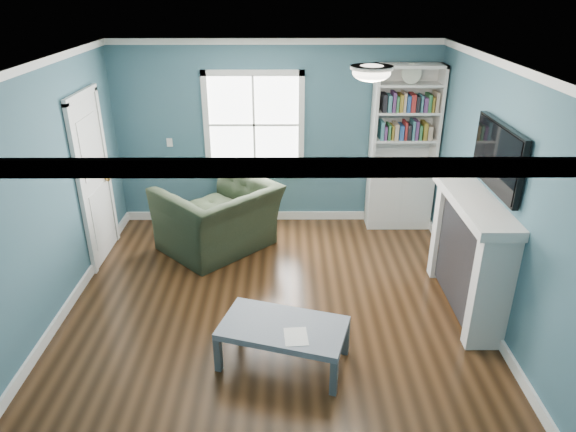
{
  "coord_description": "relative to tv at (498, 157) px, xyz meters",
  "views": [
    {
      "loc": [
        0.14,
        -4.54,
        3.28
      ],
      "look_at": [
        0.16,
        0.4,
        1.01
      ],
      "focal_mm": 32.0,
      "sensor_mm": 36.0,
      "label": 1
    }
  ],
  "objects": [
    {
      "name": "floor",
      "position": [
        -2.2,
        -0.2,
        -1.72
      ],
      "size": [
        5.0,
        5.0,
        0.0
      ],
      "primitive_type": "plane",
      "color": "black",
      "rests_on": "ground"
    },
    {
      "name": "room_walls",
      "position": [
        -2.2,
        -0.2,
        -0.14
      ],
      "size": [
        5.0,
        5.0,
        5.0
      ],
      "color": "#365D6D",
      "rests_on": "ground"
    },
    {
      "name": "trim",
      "position": [
        -2.2,
        -0.2,
        -0.49
      ],
      "size": [
        4.5,
        5.0,
        2.6
      ],
      "color": "white",
      "rests_on": "ground"
    },
    {
      "name": "window",
      "position": [
        -2.5,
        2.29,
        -0.27
      ],
      "size": [
        1.4,
        0.06,
        1.5
      ],
      "color": "white",
      "rests_on": "room_walls"
    },
    {
      "name": "bookshelf",
      "position": [
        -0.43,
        2.1,
        -0.8
      ],
      "size": [
        0.9,
        0.35,
        2.31
      ],
      "color": "silver",
      "rests_on": "ground"
    },
    {
      "name": "fireplace",
      "position": [
        -0.12,
        0.0,
        -1.09
      ],
      "size": [
        0.44,
        1.58,
        1.3
      ],
      "color": "black",
      "rests_on": "ground"
    },
    {
      "name": "tv",
      "position": [
        0.0,
        0.0,
        0.0
      ],
      "size": [
        0.06,
        1.1,
        0.65
      ],
      "primitive_type": "cube",
      "color": "black",
      "rests_on": "fireplace"
    },
    {
      "name": "door",
      "position": [
        -4.42,
        1.2,
        -0.65
      ],
      "size": [
        0.12,
        0.98,
        2.17
      ],
      "color": "silver",
      "rests_on": "ground"
    },
    {
      "name": "ceiling_fixture",
      "position": [
        -1.3,
        -0.1,
        0.82
      ],
      "size": [
        0.38,
        0.38,
        0.15
      ],
      "color": "white",
      "rests_on": "room_walls"
    },
    {
      "name": "light_switch",
      "position": [
        -3.7,
        2.28,
        -0.52
      ],
      "size": [
        0.08,
        0.01,
        0.12
      ],
      "primitive_type": "cube",
      "color": "white",
      "rests_on": "room_walls"
    },
    {
      "name": "recliner",
      "position": [
        -2.94,
        1.38,
        -1.13
      ],
      "size": [
        1.59,
        1.59,
        1.19
      ],
      "primitive_type": "imported",
      "rotation": [
        0.0,
        0.0,
        -2.36
      ],
      "color": "black",
      "rests_on": "ground"
    },
    {
      "name": "coffee_table",
      "position": [
        -2.09,
        -0.9,
        -1.36
      ],
      "size": [
        1.27,
        0.92,
        0.41
      ],
      "rotation": [
        0.0,
        0.0,
        -0.29
      ],
      "color": "#485056",
      "rests_on": "ground"
    },
    {
      "name": "paper_sheet",
      "position": [
        -1.97,
        -1.06,
        -1.31
      ],
      "size": [
        0.22,
        0.27,
        0.0
      ],
      "primitive_type": "cube",
      "rotation": [
        0.0,
        0.0,
        0.07
      ],
      "color": "white",
      "rests_on": "coffee_table"
    }
  ]
}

